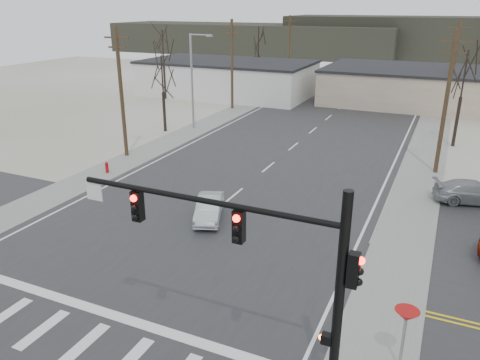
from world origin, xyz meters
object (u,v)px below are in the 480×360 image
at_px(fire_hydrant, 107,167).
at_px(car_far_a, 376,95).
at_px(car_far_b, 352,74).
at_px(sedan_crossing, 209,208).
at_px(traffic_signal_mast, 274,263).
at_px(car_parked_silver, 474,192).

xyz_separation_m(fire_hydrant, car_far_a, (13.30, 35.58, 0.28)).
bearing_deg(car_far_b, fire_hydrant, -112.86).
relative_size(fire_hydrant, sedan_crossing, 0.23).
bearing_deg(car_far_a, sedan_crossing, 61.65).
xyz_separation_m(traffic_signal_mast, fire_hydrant, (-18.09, 14.20, -4.22)).
relative_size(car_far_a, car_far_b, 1.19).
bearing_deg(car_far_a, car_far_b, -93.13).
xyz_separation_m(sedan_crossing, car_parked_silver, (13.72, 8.74, 0.03)).
bearing_deg(car_far_a, fire_hydrant, 45.43).
xyz_separation_m(fire_hydrant, car_parked_silver, (24.08, 5.00, 0.26)).
relative_size(fire_hydrant, car_far_b, 0.22).
height_order(traffic_signal_mast, car_far_b, traffic_signal_mast).
height_order(fire_hydrant, car_far_b, car_far_b).
xyz_separation_m(car_far_b, car_parked_silver, (17.58, -48.34, -0.01)).
relative_size(traffic_signal_mast, car_parked_silver, 1.91).
distance_m(fire_hydrant, car_far_b, 53.74).
height_order(sedan_crossing, car_far_a, car_far_a).
xyz_separation_m(traffic_signal_mast, car_far_a, (-4.79, 49.78, -3.94)).
bearing_deg(car_far_a, car_parked_silver, 85.34).
bearing_deg(sedan_crossing, traffic_signal_mast, -74.76).
bearing_deg(car_parked_silver, traffic_signal_mast, 146.79).
relative_size(fire_hydrant, car_far_a, 0.18).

